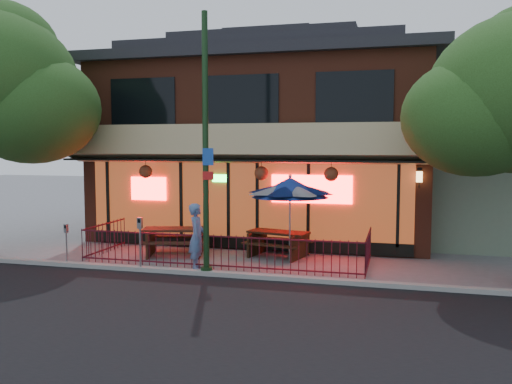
# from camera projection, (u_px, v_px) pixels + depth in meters

# --- Properties ---
(ground) EXTENTS (80.00, 80.00, 0.00)m
(ground) POSITION_uv_depth(u_px,v_px,m) (211.00, 271.00, 15.10)
(ground) COLOR gray
(ground) RESTS_ON ground
(asphalt_street) EXTENTS (80.00, 11.00, 0.00)m
(asphalt_street) POSITION_uv_depth(u_px,v_px,m) (95.00, 349.00, 9.33)
(asphalt_street) COLOR black
(asphalt_street) RESTS_ON ground
(curb) EXTENTS (80.00, 0.25, 0.12)m
(curb) POSITION_uv_depth(u_px,v_px,m) (205.00, 273.00, 14.62)
(curb) COLOR #999993
(curb) RESTS_ON ground
(restaurant_building) EXTENTS (12.96, 9.49, 8.05)m
(restaurant_building) POSITION_uv_depth(u_px,v_px,m) (271.00, 129.00, 21.59)
(restaurant_building) COLOR brown
(restaurant_building) RESTS_ON ground
(neighbor_building) EXTENTS (6.00, 7.00, 6.00)m
(neighbor_building) POSITION_uv_depth(u_px,v_px,m) (511.00, 159.00, 19.96)
(neighbor_building) COLOR slate
(neighbor_building) RESTS_ON ground
(patio_fence) EXTENTS (8.44, 2.62, 1.00)m
(patio_fence) POSITION_uv_depth(u_px,v_px,m) (217.00, 246.00, 15.53)
(patio_fence) COLOR #4D101C
(patio_fence) RESTS_ON ground
(street_light) EXTENTS (0.43, 0.32, 7.00)m
(street_light) POSITION_uv_depth(u_px,v_px,m) (206.00, 159.00, 14.44)
(street_light) COLOR #163318
(street_light) RESTS_ON ground
(picnic_table_left) EXTENTS (2.37, 2.04, 0.87)m
(picnic_table_left) POSITION_uv_depth(u_px,v_px,m) (176.00, 237.00, 17.25)
(picnic_table_left) COLOR #3D2216
(picnic_table_left) RESTS_ON ground
(picnic_table_right) EXTENTS (2.16, 1.83, 0.80)m
(picnic_table_right) POSITION_uv_depth(u_px,v_px,m) (278.00, 240.00, 17.02)
(picnic_table_right) COLOR black
(picnic_table_right) RESTS_ON ground
(patio_umbrella) EXTENTS (2.30, 2.30, 2.63)m
(patio_umbrella) POSITION_uv_depth(u_px,v_px,m) (290.00, 187.00, 16.19)
(patio_umbrella) COLOR gray
(patio_umbrella) RESTS_ON ground
(pedestrian) EXTENTS (0.59, 0.77, 1.88)m
(pedestrian) POSITION_uv_depth(u_px,v_px,m) (197.00, 237.00, 15.24)
(pedestrian) COLOR #5473A8
(pedestrian) RESTS_ON ground
(parking_meter_near) EXTENTS (0.13, 0.12, 1.51)m
(parking_meter_near) POSITION_uv_depth(u_px,v_px,m) (140.00, 235.00, 15.04)
(parking_meter_near) COLOR gray
(parking_meter_near) RESTS_ON ground
(parking_meter_far) EXTENTS (0.12, 0.11, 1.21)m
(parking_meter_far) POSITION_uv_depth(u_px,v_px,m) (66.00, 238.00, 15.75)
(parking_meter_far) COLOR gray
(parking_meter_far) RESTS_ON ground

